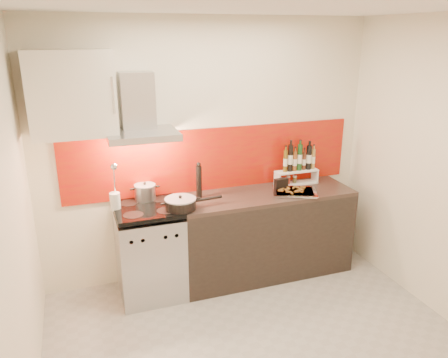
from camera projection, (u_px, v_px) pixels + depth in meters
name	position (u px, v px, depth m)	size (l,w,h in m)	color
floor	(263.00, 347.00, 3.56)	(3.40, 3.40, 0.00)	#9E9991
ceiling	(274.00, 5.00, 2.73)	(3.40, 2.80, 0.02)	white
back_wall	(209.00, 152.00, 4.39)	(3.40, 0.02, 2.60)	silver
left_wall	(9.00, 233.00, 2.61)	(0.02, 2.80, 2.60)	silver
backsplash	(214.00, 159.00, 4.42)	(3.00, 0.02, 0.64)	#9F2908
range_stove	(150.00, 252.00, 4.18)	(0.60, 0.60, 0.91)	#B7B7BA
counter	(264.00, 233.00, 4.55)	(1.80, 0.60, 0.90)	black
range_hood	(139.00, 115.00, 3.89)	(0.62, 0.50, 0.61)	#B7B7BA
upper_cabinet	(72.00, 94.00, 3.64)	(0.70, 0.35, 0.72)	beige
stock_pot	(145.00, 192.00, 4.18)	(0.20, 0.20, 0.18)	#B7B7BA
saute_pan	(181.00, 203.00, 3.97)	(0.55, 0.29, 0.13)	black
utensil_jar	(115.00, 196.00, 3.94)	(0.10, 0.14, 0.46)	silver
pepper_mill	(199.00, 181.00, 4.24)	(0.06, 0.06, 0.36)	black
step_shelf	(298.00, 166.00, 4.61)	(0.47, 0.13, 0.44)	white
caddy_box	(281.00, 184.00, 4.48)	(0.14, 0.06, 0.12)	black
baking_tray	(294.00, 192.00, 4.40)	(0.53, 0.47, 0.03)	silver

